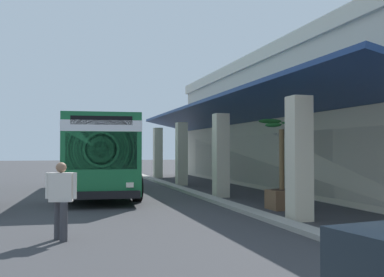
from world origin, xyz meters
name	(u,v)px	position (x,y,z in m)	size (l,w,h in m)	color
ground	(260,190)	(0.00, 8.00, 0.00)	(120.00, 120.00, 0.00)	#38383A
curb_strip	(183,189)	(-0.61, 4.43, 0.06)	(29.17, 0.50, 0.12)	#9E998E
plaza_building	(362,122)	(-0.61, 14.05, 3.32)	(24.61, 15.44, 6.62)	beige
transit_bus	(101,150)	(-0.84, 0.76, 1.85)	(11.38, 3.46, 3.34)	#196638
pedestrian	(61,197)	(9.39, -0.91, 0.91)	(0.44, 0.63, 1.62)	#38383D
potted_palm	(282,187)	(6.35, 5.78, 0.69)	(1.85, 1.65, 2.87)	brown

